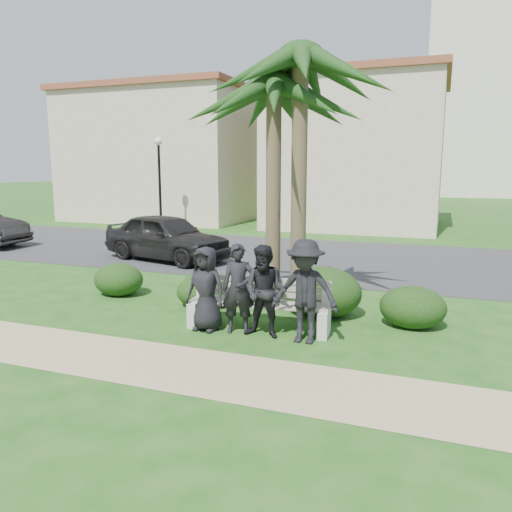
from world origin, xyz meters
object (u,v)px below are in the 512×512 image
(palm_right, at_px, (301,59))
(man_a, at_px, (206,289))
(street_lamp, at_px, (159,168))
(car_a, at_px, (166,237))
(man_b, at_px, (238,289))
(man_d, at_px, (305,291))
(park_bench, at_px, (259,308))
(man_c, at_px, (265,292))
(palm_left, at_px, (274,88))

(palm_right, bearing_deg, man_a, -119.80)
(street_lamp, relative_size, car_a, 0.97)
(palm_right, bearing_deg, car_a, 144.42)
(man_a, bearing_deg, palm_right, 65.52)
(palm_right, bearing_deg, man_b, -105.60)
(man_a, bearing_deg, man_d, 5.03)
(park_bench, relative_size, man_a, 1.70)
(man_c, bearing_deg, car_a, 134.24)
(palm_left, xyz_separation_m, car_a, (-4.86, 3.73, -3.80))
(man_c, distance_m, car_a, 8.05)
(man_c, xyz_separation_m, car_a, (-5.45, 5.92, -0.07))
(street_lamp, height_order, man_c, street_lamp)
(man_b, bearing_deg, man_a, 169.33)
(man_b, distance_m, palm_left, 4.31)
(park_bench, height_order, car_a, car_a)
(street_lamp, relative_size, man_a, 2.77)
(palm_right, bearing_deg, street_lamp, 133.04)
(man_a, relative_size, palm_right, 0.26)
(man_b, bearing_deg, car_a, 113.22)
(man_a, distance_m, man_d, 1.85)
(palm_left, distance_m, palm_right, 0.80)
(man_d, xyz_separation_m, palm_left, (-1.31, 2.20, 3.67))
(street_lamp, bearing_deg, car_a, -57.47)
(street_lamp, distance_m, man_d, 15.86)
(palm_left, distance_m, car_a, 7.21)
(palm_left, height_order, palm_right, palm_right)
(street_lamp, distance_m, man_b, 15.06)
(palm_right, height_order, car_a, palm_right)
(man_d, bearing_deg, palm_left, 121.23)
(park_bench, height_order, man_c, man_c)
(car_a, bearing_deg, man_b, -125.80)
(man_b, xyz_separation_m, car_a, (-4.93, 5.86, -0.06))
(man_a, xyz_separation_m, palm_left, (0.54, 2.19, 3.78))
(man_d, bearing_deg, man_c, 179.04)
(man_a, relative_size, man_c, 0.95)
(man_d, xyz_separation_m, car_a, (-6.17, 5.93, -0.14))
(palm_left, height_order, car_a, palm_left)
(man_c, distance_m, palm_left, 4.37)
(street_lamp, bearing_deg, man_c, -52.14)
(man_a, height_order, man_b, man_b)
(palm_left, bearing_deg, street_lamp, 131.65)
(park_bench, bearing_deg, street_lamp, 122.90)
(man_d, relative_size, car_a, 0.40)
(street_lamp, relative_size, man_c, 2.62)
(palm_left, relative_size, palm_right, 0.92)
(street_lamp, xyz_separation_m, car_a, (3.91, -6.14, -2.19))
(man_c, bearing_deg, street_lamp, 129.42)
(park_bench, distance_m, palm_left, 4.54)
(park_bench, distance_m, man_a, 1.03)
(man_d, bearing_deg, man_a, -179.76)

